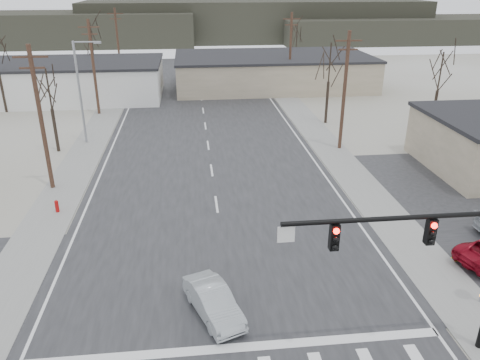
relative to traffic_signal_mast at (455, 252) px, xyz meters
The scene contains 26 objects.
ground 11.07m from the traffic_signal_mast, 141.84° to the left, with size 140.00×140.00×0.00m, color beige.
main_road 23.10m from the traffic_signal_mast, 110.42° to the left, with size 18.00×110.00×0.05m, color #242426.
cross_road 11.07m from the traffic_signal_mast, 141.84° to the left, with size 90.00×10.00×0.04m, color #242426.
sidewalk_left 32.41m from the traffic_signal_mast, 125.21° to the left, with size 3.00×90.00×0.06m, color gray.
sidewalk_right 26.75m from the traffic_signal_mast, 84.10° to the left, with size 3.00×90.00×0.06m, color gray.
traffic_signal_mast is the anchor object (origin of this frame).
fire_hydrant 23.39m from the traffic_signal_mast, 141.87° to the left, with size 0.24×0.24×0.87m.
building_left_far 52.07m from the traffic_signal_mast, 117.34° to the left, with size 22.30×12.30×4.50m.
building_right_far 50.31m from the traffic_signal_mast, 87.60° to the left, with size 26.30×14.30×4.30m.
upole_left_b 26.60m from the traffic_signal_mast, 136.81° to the left, with size 2.20×0.30×10.00m.
upole_left_c 42.85m from the traffic_signal_mast, 116.91° to the left, with size 2.20×0.30×10.00m.
upole_left_d 61.35m from the traffic_signal_mast, 108.43° to the left, with size 2.20×0.30×10.00m.
upole_right_a 24.48m from the traffic_signal_mast, 81.52° to the left, with size 2.20×0.30×10.00m.
upole_right_b 46.35m from the traffic_signal_mast, 85.54° to the left, with size 2.20×0.30×10.00m.
streetlight_main 33.84m from the traffic_signal_mast, 123.54° to the left, with size 2.40×0.25×9.00m.
tree_left_near 33.52m from the traffic_signal_mast, 128.57° to the left, with size 3.30×3.30×7.35m.
tree_right_mid 32.56m from the traffic_signal_mast, 81.86° to the left, with size 3.74×3.74×8.33m.
tree_left_far 56.63m from the traffic_signal_mast, 112.75° to the left, with size 3.96×3.96×8.82m.
tree_right_far 58.64m from the traffic_signal_mast, 83.04° to the left, with size 3.52×3.52×7.84m.
tree_lot 31.55m from the traffic_signal_mast, 63.43° to the left, with size 3.52×3.52×7.84m.
hill_left 107.17m from the traffic_signal_mast, 113.59° to the left, with size 70.00×18.00×7.00m, color #333026.
hill_center 102.45m from the traffic_signal_mast, 86.02° to the left, with size 80.00×18.00×9.00m, color #333026.
hill_right 105.03m from the traffic_signal_mast, 66.36° to the left, with size 60.00×18.00×5.50m, color #333026.
sedan_crossing 10.09m from the traffic_signal_mast, 159.81° to the left, with size 1.42×4.07×1.34m, color #9DA3A7.
car_far_a 50.35m from the traffic_signal_mast, 96.10° to the left, with size 1.90×4.69×1.36m, color black.
car_far_b 66.37m from the traffic_signal_mast, 96.75° to the left, with size 1.79×4.45×1.52m, color black.
Camera 1 is at (-1.47, -19.82, 13.82)m, focal length 35.00 mm.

